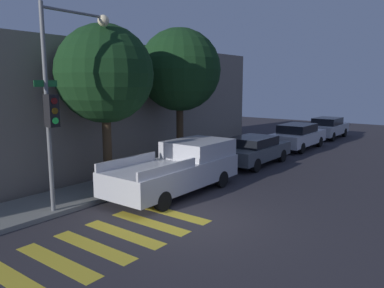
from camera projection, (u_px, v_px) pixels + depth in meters
The scene contains 11 objects.
ground_plane at pixel (189, 221), 10.41m from camera, with size 60.00×60.00×0.00m, color #2D2B30.
sidewalk at pixel (91, 192), 12.96m from camera, with size 26.00×2.17×0.14m, color slate.
building_row at pixel (19, 110), 15.21m from camera, with size 26.00×6.00×5.46m, color slate.
crosswalk at pixel (93, 247), 8.79m from camera, with size 6.17×2.60×0.00m.
traffic_light_pole at pixel (63, 85), 10.64m from camera, with size 2.63×0.56×5.97m.
pickup_truck at pixel (179, 167), 13.23m from camera, with size 5.27×2.08×1.69m.
sedan_near_corner at pixel (254, 150), 17.60m from camera, with size 4.38×1.87×1.33m.
sedan_middle at pixel (298, 136), 21.87m from camera, with size 4.70×1.82×1.45m.
sedan_far_end at pixel (328, 127), 26.18m from camera, with size 4.40×1.77×1.43m.
tree_near_corner at pixel (105, 74), 12.95m from camera, with size 3.41×3.41×5.82m.
tree_midblock at pixel (180, 70), 16.15m from camera, with size 3.56×3.56×6.15m.
Camera 1 is at (-7.87, -6.07, 3.79)m, focal length 35.00 mm.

